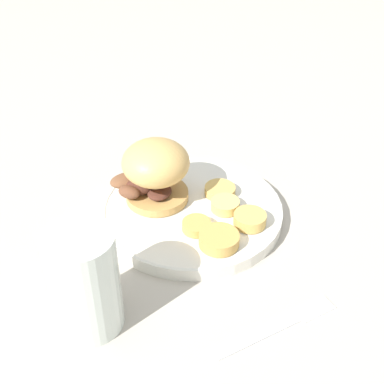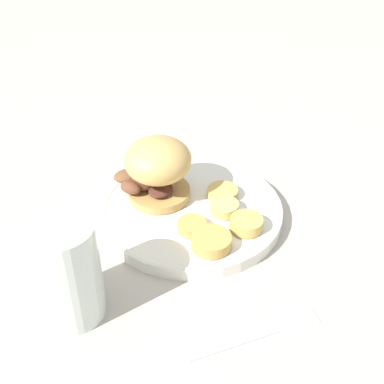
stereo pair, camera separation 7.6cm
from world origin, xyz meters
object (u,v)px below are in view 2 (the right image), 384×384
dinner_plate (192,211)px  fork (256,333)px  sandwich (156,168)px  drinking_glass (66,271)px

dinner_plate → fork: dinner_plate is taller
sandwich → drinking_glass: bearing=-142.7°
dinner_plate → sandwich: size_ratio=2.45×
dinner_plate → sandwich: bearing=125.6°
sandwich → fork: size_ratio=0.65×
dinner_plate → fork: size_ratio=1.59×
dinner_plate → sandwich: (-0.03, 0.05, 0.06)m
dinner_plate → fork: bearing=-99.5°
dinner_plate → drinking_glass: size_ratio=1.98×
sandwich → fork: sandwich is taller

